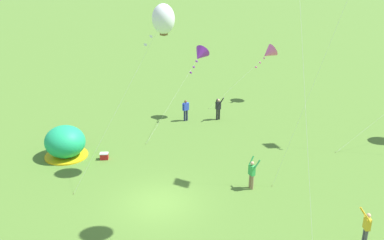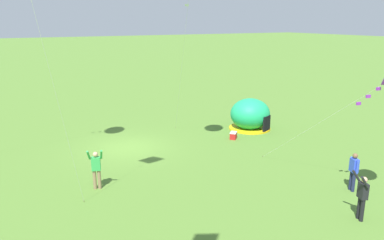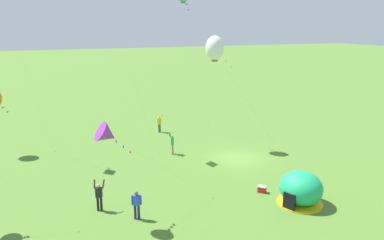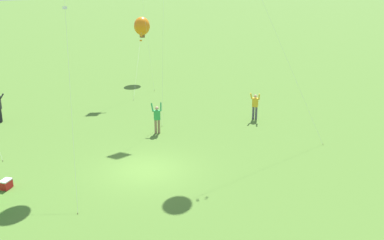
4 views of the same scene
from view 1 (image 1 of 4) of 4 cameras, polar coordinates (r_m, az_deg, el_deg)
ground_plane at (r=24.85m, az=-4.22°, el=-10.49°), size 300.00×300.00×0.00m
popup_tent at (r=30.51m, az=-15.81°, el=-2.74°), size 2.81×2.81×2.10m
cooler_box at (r=29.84m, az=-11.09°, el=-4.51°), size 0.64×0.63×0.44m
person_near_tent at (r=35.19m, az=-0.80°, el=1.39°), size 0.36×0.56×1.72m
person_watching_sky at (r=25.87m, az=7.61°, el=-6.67°), size 0.71×0.60×1.89m
person_center_field at (r=35.45m, az=3.36°, el=1.57°), size 0.61×0.71×1.89m
person_far_back at (r=22.72m, az=21.26°, el=-12.53°), size 0.69×0.71×1.89m
kite_white at (r=25.37m, az=-3.66°, el=12.68°), size 2.52×6.34×10.08m
kite_purple at (r=34.77m, az=1.02°, el=8.27°), size 1.26×7.24×5.85m
kite_pink at (r=39.52m, az=9.71°, el=8.40°), size 3.30×6.01×5.03m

